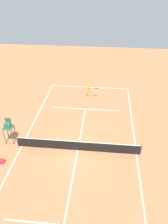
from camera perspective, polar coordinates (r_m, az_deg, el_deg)
The scene contains 7 objects.
ground_plane at distance 19.20m, azimuth -1.60°, elevation -9.66°, with size 60.00×60.00×0.00m, color #D37A4C.
court_lines at distance 19.20m, azimuth -1.60°, elevation -9.65°, with size 9.87×24.22×0.01m.
tennis_net at distance 18.87m, azimuth -1.62°, elevation -8.54°, with size 10.47×0.10×1.07m.
player_serving at distance 26.40m, azimuth 1.33°, elevation 5.73°, with size 1.25×0.67×1.68m.
tennis_ball at distance 25.15m, azimuth 3.13°, elevation 1.73°, with size 0.07×0.07×0.07m, color #CCE033.
umpire_chair at distance 20.10m, azimuth -18.69°, elevation -3.60°, with size 0.80×0.80×2.41m.
equipment_bag at distance 19.22m, azimuth -20.61°, elevation -11.62°, with size 0.76×0.32×0.30m, color red.
Camera 1 is at (-1.99, 14.09, 12.89)m, focal length 35.96 mm.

